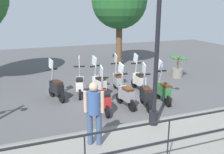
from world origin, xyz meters
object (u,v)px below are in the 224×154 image
object	(u,v)px
scooter_near_1	(146,94)
scooter_far_2	(99,83)
scooter_far_3	(80,84)
scooter_far_4	(56,88)
scooter_near_3	(104,99)
scooter_far_1	(118,80)
pedestrian_distant	(94,109)
lamp_post_near	(156,62)
scooter_near_2	(126,94)
scooter_far_0	(139,80)
tree_distant	(119,1)
scooter_near_0	(163,90)
potted_palm	(178,69)

from	to	relation	value
scooter_near_1	scooter_far_2	xyz separation A→B (m)	(1.81, 1.13, 0.00)
scooter_far_3	scooter_far_4	bearing A→B (deg)	110.40
scooter_near_3	scooter_far_1	size ratio (longest dim) A/B	1.00
scooter_near_1	pedestrian_distant	bearing A→B (deg)	140.63
scooter_far_4	scooter_far_2	bearing A→B (deg)	-109.72
lamp_post_near	scooter_near_2	distance (m)	2.32
scooter_far_0	scooter_far_3	size ratio (longest dim) A/B	1.00
scooter_near_3	scooter_far_1	xyz separation A→B (m)	(1.86, -1.22, 0.00)
pedestrian_distant	tree_distant	world-z (taller)	tree_distant
tree_distant	scooter_near_0	xyz separation A→B (m)	(-6.16, 0.74, -3.21)
scooter_near_3	scooter_far_4	distance (m)	2.20
potted_palm	scooter_near_2	bearing A→B (deg)	123.68
lamp_post_near	tree_distant	size ratio (longest dim) A/B	0.79
potted_palm	scooter_far_3	world-z (taller)	scooter_far_3
scooter_near_2	scooter_near_3	bearing A→B (deg)	94.42
potted_palm	scooter_near_3	world-z (taller)	scooter_near_3
scooter_far_2	lamp_post_near	bearing A→B (deg)	177.15
scooter_near_3	scooter_far_2	world-z (taller)	same
scooter_near_0	scooter_far_3	xyz separation A→B (m)	(1.75, 2.69, 0.00)
lamp_post_near	scooter_near_3	size ratio (longest dim) A/B	2.69
scooter_near_0	scooter_near_2	size ratio (longest dim) A/B	1.00
scooter_near_2	scooter_far_4	size ratio (longest dim) A/B	1.00
lamp_post_near	scooter_far_0	distance (m)	3.70
scooter_near_2	scooter_far_0	bearing A→B (deg)	-48.57
scooter_far_1	scooter_near_3	bearing A→B (deg)	153.27
scooter_near_1	scooter_far_0	bearing A→B (deg)	-6.79
scooter_far_2	scooter_far_3	xyz separation A→B (m)	(0.15, 0.74, 0.00)
scooter_near_0	scooter_far_1	bearing A→B (deg)	37.65
scooter_near_0	scooter_far_3	size ratio (longest dim) A/B	1.00
scooter_near_0	scooter_far_1	world-z (taller)	same
tree_distant	scooter_near_1	distance (m)	7.31
pedestrian_distant	scooter_far_4	world-z (taller)	pedestrian_distant
scooter_far_0	pedestrian_distant	bearing A→B (deg)	138.72
lamp_post_near	scooter_near_1	bearing A→B (deg)	-19.53
scooter_near_1	scooter_far_1	size ratio (longest dim) A/B	1.00
potted_palm	scooter_far_4	xyz separation A→B (m)	(-1.05, 6.11, 0.04)
pedestrian_distant	lamp_post_near	bearing A→B (deg)	128.22
potted_palm	scooter_near_1	size ratio (longest dim) A/B	0.69
scooter_far_1	scooter_far_2	bearing A→B (deg)	106.27
lamp_post_near	scooter_near_2	size ratio (longest dim) A/B	2.69
lamp_post_near	scooter_far_1	world-z (taller)	lamp_post_near
potted_palm	scooter_far_1	xyz separation A→B (m)	(-0.96, 3.59, 0.04)
tree_distant	scooter_near_1	xyz separation A→B (m)	(-6.37, 1.57, -3.21)
scooter_far_3	scooter_far_0	bearing A→B (deg)	-81.39
scooter_far_4	scooter_far_3	bearing A→B (deg)	-101.89
pedestrian_distant	scooter_near_0	size ratio (longest dim) A/B	1.03
scooter_near_1	scooter_far_3	size ratio (longest dim) A/B	1.00
pedestrian_distant	scooter_near_0	bearing A→B (deg)	148.36
scooter_near_3	scooter_far_3	bearing A→B (deg)	15.80
tree_distant	scooter_far_1	xyz separation A→B (m)	(-4.42, 1.84, -3.21)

